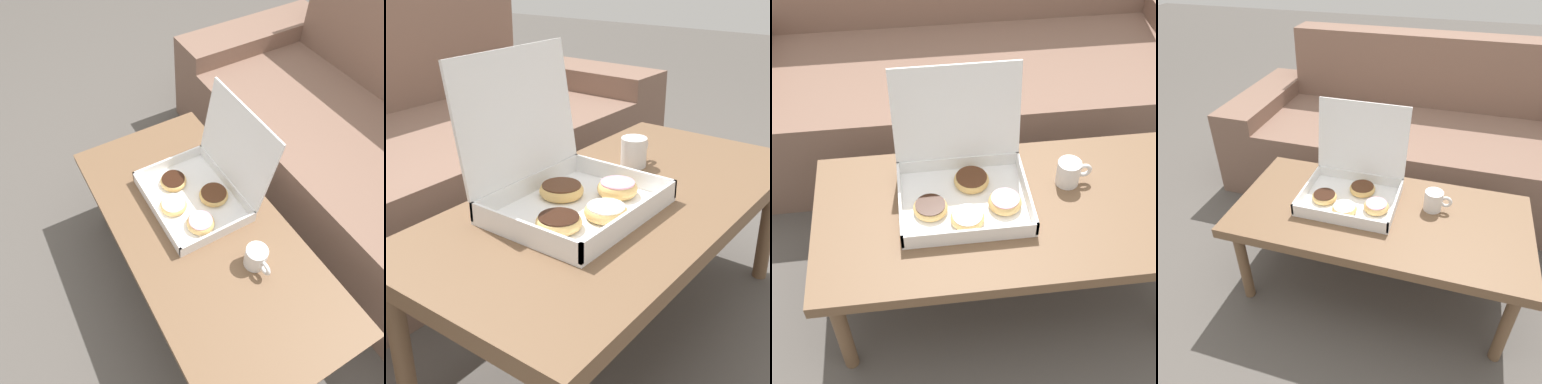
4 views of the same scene
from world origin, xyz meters
The scene contains 5 objects.
ground_plane centered at (0.00, 0.00, 0.00)m, with size 12.00×12.00×0.00m, color #514C47.
couch centered at (0.00, 0.84, 0.27)m, with size 2.12×0.87×0.82m.
coffee_table centered at (0.00, -0.09, 0.37)m, with size 1.15×0.56×0.41m.
pastry_box centered at (-0.12, -0.03, 0.47)m, with size 0.38×0.36×0.35m.
coffee_mug centered at (0.20, -0.01, 0.45)m, with size 0.11×0.07×0.08m.
Camera 4 is at (0.22, -1.23, 1.33)m, focal length 35.00 mm.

